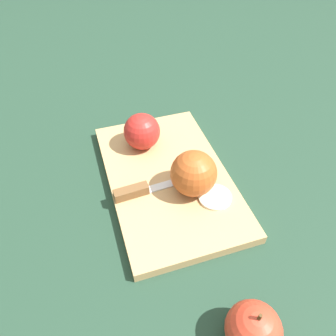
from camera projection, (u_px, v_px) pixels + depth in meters
name	position (u px, v px, depth m)	size (l,w,h in m)	color
ground_plane	(168.00, 182.00, 0.69)	(4.00, 4.00, 0.00)	#1E3828
cutting_board	(168.00, 178.00, 0.68)	(0.41, 0.29, 0.02)	tan
apple_half_left	(142.00, 132.00, 0.71)	(0.08, 0.08, 0.08)	red
apple_half_right	(194.00, 173.00, 0.61)	(0.09, 0.09, 0.09)	#AD4C1E
knife	(138.00, 191.00, 0.63)	(0.03, 0.16, 0.02)	silver
apple_slice	(215.00, 197.00, 0.63)	(0.06, 0.06, 0.01)	#EFE5C6
apple_whole	(253.00, 330.00, 0.44)	(0.08, 0.08, 0.09)	red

